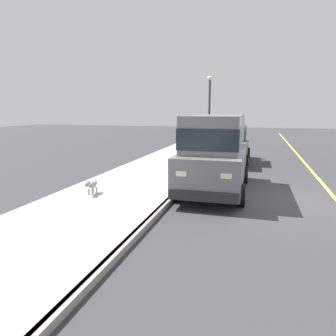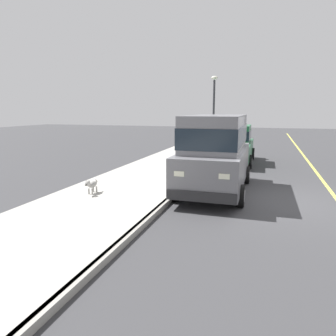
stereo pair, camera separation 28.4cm
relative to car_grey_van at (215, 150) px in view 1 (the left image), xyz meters
name	(u,v)px [view 1 (the left image)]	position (x,y,z in m)	size (l,w,h in m)	color
ground_plane	(282,200)	(2.12, -0.56, -1.39)	(80.00, 80.00, 0.00)	#38383A
curb	(179,191)	(-1.08, -0.56, -1.32)	(0.16, 64.00, 0.14)	gray
sidewalk	(128,187)	(-2.88, -0.56, -1.32)	(3.60, 64.00, 0.14)	#A8A59E
car_grey_van	(215,150)	(0.00, 0.00, 0.00)	(2.17, 4.92, 2.52)	slate
car_green_sedan	(230,143)	(-0.04, 6.06, -0.41)	(2.05, 4.61, 1.92)	#23663D
dog_grey	(91,185)	(-3.50, -1.96, -0.97)	(0.22, 0.76, 0.49)	#999691
street_lamp	(209,106)	(-1.43, 8.02, 1.51)	(0.36, 0.36, 4.42)	#2D2D33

